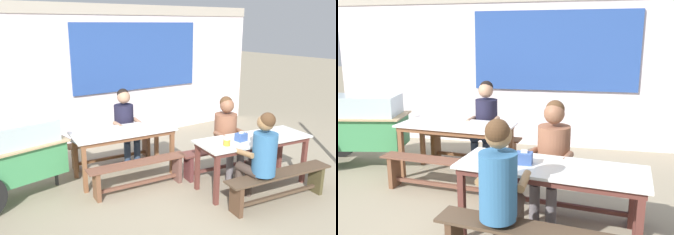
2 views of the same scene
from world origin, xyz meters
The scene contains 13 objects.
ground_plane centered at (0.00, 0.00, 0.00)m, with size 40.00×40.00×0.00m, color gray.
backdrop_wall centered at (0.03, 2.91, 1.43)m, with size 7.17×0.23×2.72m.
dining_table_far centered at (-0.61, 1.15, 0.67)m, with size 1.63×0.82×0.75m.
dining_table_near centered at (0.80, -0.22, 0.67)m, with size 1.80×0.84×0.75m.
bench_far_back centered at (-0.56, 1.73, 0.28)m, with size 1.55×0.41×0.44m.
bench_far_front centered at (-0.66, 0.58, 0.28)m, with size 1.52×0.38×0.44m.
bench_near_back centered at (0.87, 0.35, 0.30)m, with size 1.75×0.48×0.44m.
food_cart centered at (-2.19, 1.31, 0.65)m, with size 1.76×0.96×1.08m.
person_center_facing centered at (-0.32, 1.65, 0.74)m, with size 0.46×0.53×1.30m.
person_near_front centered at (0.43, -0.68, 0.73)m, with size 0.43×0.55×1.30m.
person_right_near_table centered at (0.77, 0.31, 0.73)m, with size 0.51×0.57×1.27m.
tissue_box centered at (0.55, -0.21, 0.81)m, with size 0.15×0.11×0.13m.
condiment_jar centered at (0.25, -0.24, 0.80)m, with size 0.10×0.10×0.10m.
Camera 2 is at (1.02, -3.23, 1.87)m, focal length 37.00 mm.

